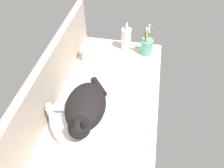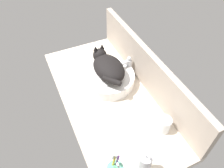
# 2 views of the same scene
# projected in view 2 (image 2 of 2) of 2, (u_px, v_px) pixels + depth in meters

# --- Properties ---
(ground_plane) EXTENTS (1.11, 0.53, 0.04)m
(ground_plane) POSITION_uv_depth(u_px,v_px,m) (109.00, 98.00, 1.34)
(ground_plane) COLOR beige
(backsplash_panel) EXTENTS (1.11, 0.04, 0.25)m
(backsplash_panel) POSITION_uv_depth(u_px,v_px,m) (147.00, 69.00, 1.30)
(backsplash_panel) COLOR #AD9E8E
(backsplash_panel) RESTS_ON ground_plane
(sink_basin) EXTENTS (0.32, 0.32, 0.07)m
(sink_basin) POSITION_uv_depth(u_px,v_px,m) (109.00, 79.00, 1.38)
(sink_basin) COLOR white
(sink_basin) RESTS_ON ground_plane
(cat) EXTENTS (0.32, 0.19, 0.14)m
(cat) POSITION_uv_depth(u_px,v_px,m) (108.00, 67.00, 1.32)
(cat) COLOR black
(cat) RESTS_ON sink_basin
(faucet) EXTENTS (0.05, 0.12, 0.14)m
(faucet) POSITION_uv_depth(u_px,v_px,m) (127.00, 65.00, 1.41)
(faucet) COLOR silver
(faucet) RESTS_ON ground_plane
(soap_dispenser) EXTENTS (0.06, 0.06, 0.17)m
(soap_dispenser) POSITION_uv_depth(u_px,v_px,m) (144.00, 164.00, 0.96)
(soap_dispenser) COLOR silver
(soap_dispenser) RESTS_ON ground_plane
(water_glass) EXTENTS (0.07, 0.07, 0.08)m
(water_glass) POSITION_uv_depth(u_px,v_px,m) (164.00, 125.00, 1.14)
(water_glass) COLOR white
(water_glass) RESTS_ON ground_plane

